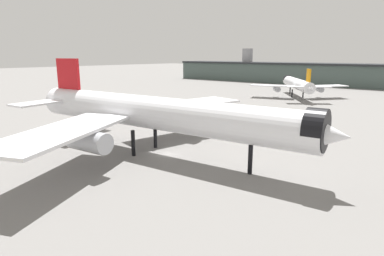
{
  "coord_description": "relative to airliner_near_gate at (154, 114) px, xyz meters",
  "views": [
    {
      "loc": [
        43.79,
        -42.29,
        19.19
      ],
      "look_at": [
        6.36,
        0.01,
        6.28
      ],
      "focal_mm": 30.37,
      "sensor_mm": 36.0,
      "label": 1
    }
  ],
  "objects": [
    {
      "name": "ground",
      "position": [
        2.36,
        1.23,
        -8.02
      ],
      "size": [
        900.0,
        900.0,
        0.0
      ],
      "primitive_type": "plane",
      "color": "slate"
    },
    {
      "name": "traffic_cone_wingtip",
      "position": [
        -15.09,
        37.03,
        -7.67
      ],
      "size": [
        0.56,
        0.56,
        0.7
      ],
      "primitive_type": "cone",
      "color": "#F2600C",
      "rests_on": "ground"
    },
    {
      "name": "airliner_far_taxiway",
      "position": [
        -15.83,
        100.89,
        -2.11
      ],
      "size": [
        36.4,
        41.04,
        13.41
      ],
      "rotation": [
        0.0,
        0.0,
        2.22
      ],
      "color": "white",
      "rests_on": "ground"
    },
    {
      "name": "terminal_building",
      "position": [
        -23.48,
        168.72,
        -1.07
      ],
      "size": [
        226.97,
        34.71,
        23.01
      ],
      "rotation": [
        0.0,
        0.0,
        0.05
      ],
      "color": "#475651",
      "rests_on": "ground"
    },
    {
      "name": "airliner_near_gate",
      "position": [
        0.0,
        0.0,
        0.0
      ],
      "size": [
        69.06,
        62.55,
        18.21
      ],
      "rotation": [
        0.0,
        0.0,
        0.14
      ],
      "color": "white",
      "rests_on": "ground"
    },
    {
      "name": "traffic_cone_near_nose",
      "position": [
        22.76,
        34.89,
        -7.66
      ],
      "size": [
        0.57,
        0.57,
        0.71
      ],
      "primitive_type": "cone",
      "color": "#F2600C",
      "rests_on": "ground"
    }
  ]
}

